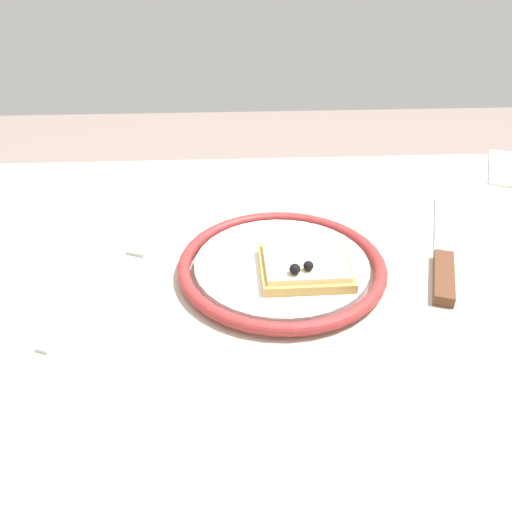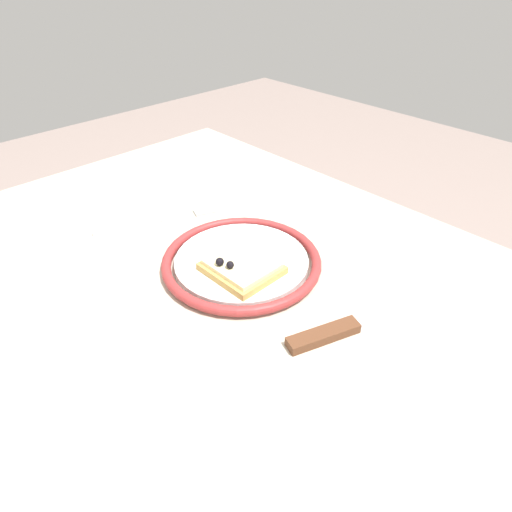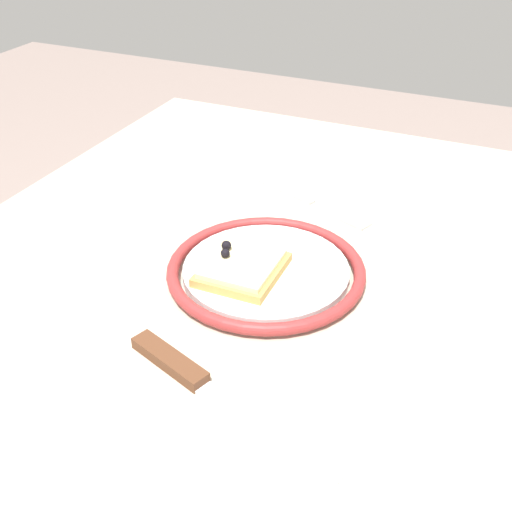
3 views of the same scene
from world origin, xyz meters
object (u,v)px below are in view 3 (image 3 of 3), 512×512
object	(u,v)px
dining_table	(219,356)
plate	(266,271)
knife	(193,378)
pizza_slice_near	(242,267)
fork	(309,201)

from	to	relation	value
dining_table	plate	size ratio (longest dim) A/B	4.69
plate	knife	bearing A→B (deg)	1.72
pizza_slice_near	fork	xyz separation A→B (m)	(-0.21, 0.00, -0.02)
knife	fork	world-z (taller)	knife
knife	fork	bearing A→B (deg)	-176.50
knife	fork	xyz separation A→B (m)	(-0.36, -0.02, -0.00)
plate	pizza_slice_near	size ratio (longest dim) A/B	2.38
pizza_slice_near	knife	bearing A→B (deg)	9.01
plate	knife	xyz separation A→B (m)	(0.18, 0.01, -0.00)
plate	pizza_slice_near	distance (m)	0.03
pizza_slice_near	knife	xyz separation A→B (m)	(0.16, 0.02, -0.02)
dining_table	fork	bearing A→B (deg)	174.53
dining_table	pizza_slice_near	world-z (taller)	pizza_slice_near
knife	plate	bearing A→B (deg)	-178.28
dining_table	plate	distance (m)	0.12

